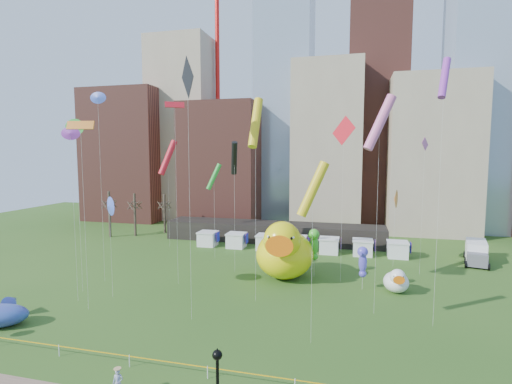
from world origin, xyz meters
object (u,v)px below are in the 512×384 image
(seahorse_purple, at_px, (363,259))
(box_truck, at_px, (476,252))
(lamppost, at_px, (218,384))
(small_duck, at_px, (396,281))
(big_duck, at_px, (284,251))
(seahorse_green, at_px, (314,242))
(woman, at_px, (118,383))

(seahorse_purple, height_order, box_truck, seahorse_purple)
(lamppost, bearing_deg, box_truck, 59.80)
(small_duck, bearing_deg, big_duck, 170.30)
(small_duck, xyz_separation_m, seahorse_green, (-9.36, 3.27, 3.14))
(box_truck, xyz_separation_m, woman, (-31.20, -38.94, -0.63))
(small_duck, height_order, lamppost, lamppost)
(seahorse_green, bearing_deg, woman, -85.78)
(seahorse_green, distance_m, seahorse_purple, 6.66)
(seahorse_green, bearing_deg, seahorse_purple, -5.63)
(woman, bearing_deg, box_truck, 33.07)
(small_duck, distance_m, seahorse_green, 10.40)
(seahorse_purple, xyz_separation_m, lamppost, (-8.01, -25.72, -0.35))
(big_duck, xyz_separation_m, woman, (-6.16, -25.39, -2.54))
(seahorse_green, height_order, box_truck, seahorse_green)
(lamppost, bearing_deg, seahorse_purple, 72.71)
(lamppost, bearing_deg, woman, 165.01)
(seahorse_purple, xyz_separation_m, box_truck, (15.80, 15.20, -1.98))
(small_duck, distance_m, seahorse_purple, 4.24)
(seahorse_purple, distance_m, box_truck, 22.02)
(big_duck, distance_m, small_duck, 13.14)
(seahorse_purple, xyz_separation_m, woman, (-15.39, -23.74, -2.62))
(big_duck, bearing_deg, small_duck, -9.96)
(seahorse_purple, height_order, woman, seahorse_purple)
(small_duck, distance_m, lamppost, 28.27)
(lamppost, bearing_deg, big_duck, 92.58)
(small_duck, height_order, seahorse_green, seahorse_green)
(seahorse_purple, bearing_deg, seahorse_green, 169.92)
(big_duck, relative_size, box_truck, 1.33)
(small_duck, bearing_deg, lamppost, -116.66)
(seahorse_green, xyz_separation_m, lamppost, (-2.27, -28.97, -1.30))
(seahorse_purple, relative_size, lamppost, 0.96)
(small_duck, distance_m, box_truck, 19.49)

